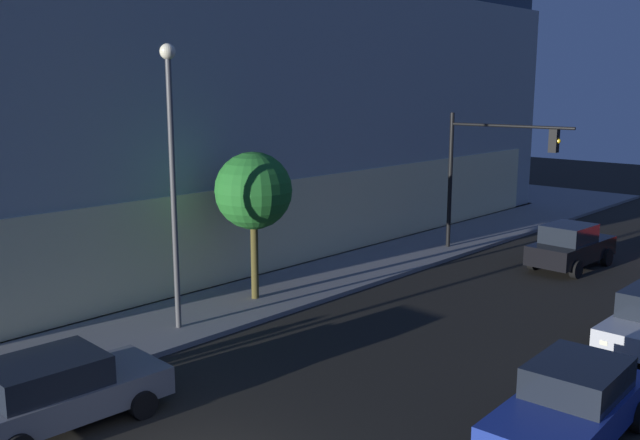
{
  "coord_description": "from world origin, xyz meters",
  "views": [
    {
      "loc": [
        -6.42,
        -9.36,
        7.1
      ],
      "look_at": [
        7.26,
        3.37,
        3.48
      ],
      "focal_mm": 38.96,
      "sensor_mm": 36.0,
      "label": 1
    }
  ],
  "objects_px": {
    "street_lamp_sidewalk": "(172,154)",
    "car_grey": "(58,390)",
    "modern_building": "(144,86)",
    "car_black": "(571,246)",
    "sidewalk_tree": "(253,191)",
    "traffic_light_far_corner": "(489,160)",
    "car_blue": "(571,404)"
  },
  "relations": [
    {
      "from": "street_lamp_sidewalk",
      "to": "car_grey",
      "type": "xyz_separation_m",
      "value": [
        -5.12,
        -2.86,
        -4.42
      ]
    },
    {
      "from": "modern_building",
      "to": "car_black",
      "type": "bearing_deg",
      "value": -77.78
    },
    {
      "from": "sidewalk_tree",
      "to": "modern_building",
      "type": "bearing_deg",
      "value": 67.75
    },
    {
      "from": "sidewalk_tree",
      "to": "car_grey",
      "type": "bearing_deg",
      "value": -158.64
    },
    {
      "from": "traffic_light_far_corner",
      "to": "street_lamp_sidewalk",
      "type": "bearing_deg",
      "value": 172.76
    },
    {
      "from": "street_lamp_sidewalk",
      "to": "sidewalk_tree",
      "type": "height_order",
      "value": "street_lamp_sidewalk"
    },
    {
      "from": "modern_building",
      "to": "street_lamp_sidewalk",
      "type": "bearing_deg",
      "value": -121.06
    },
    {
      "from": "sidewalk_tree",
      "to": "traffic_light_far_corner",
      "type": "bearing_deg",
      "value": -11.96
    },
    {
      "from": "street_lamp_sidewalk",
      "to": "car_blue",
      "type": "bearing_deg",
      "value": -81.87
    },
    {
      "from": "modern_building",
      "to": "car_blue",
      "type": "height_order",
      "value": "modern_building"
    },
    {
      "from": "sidewalk_tree",
      "to": "car_grey",
      "type": "relative_size",
      "value": 1.11
    },
    {
      "from": "street_lamp_sidewalk",
      "to": "car_black",
      "type": "xyz_separation_m",
      "value": [
        14.88,
        -5.32,
        -4.33
      ]
    },
    {
      "from": "traffic_light_far_corner",
      "to": "sidewalk_tree",
      "type": "xyz_separation_m",
      "value": [
        -10.93,
        2.32,
        -0.36
      ]
    },
    {
      "from": "traffic_light_far_corner",
      "to": "car_grey",
      "type": "distance_m",
      "value": 19.79
    },
    {
      "from": "street_lamp_sidewalk",
      "to": "car_black",
      "type": "bearing_deg",
      "value": -19.67
    },
    {
      "from": "modern_building",
      "to": "traffic_light_far_corner",
      "type": "xyz_separation_m",
      "value": [
        4.27,
        -18.6,
        -3.02
      ]
    },
    {
      "from": "car_grey",
      "to": "car_black",
      "type": "height_order",
      "value": "car_black"
    },
    {
      "from": "car_grey",
      "to": "traffic_light_far_corner",
      "type": "bearing_deg",
      "value": 3.03
    },
    {
      "from": "car_grey",
      "to": "car_blue",
      "type": "xyz_separation_m",
      "value": [
        6.7,
        -8.24,
        0.02
      ]
    },
    {
      "from": "street_lamp_sidewalk",
      "to": "car_blue",
      "type": "relative_size",
      "value": 1.69
    },
    {
      "from": "modern_building",
      "to": "sidewalk_tree",
      "type": "relative_size",
      "value": 7.17
    },
    {
      "from": "traffic_light_far_corner",
      "to": "car_blue",
      "type": "distance_m",
      "value": 16.13
    },
    {
      "from": "modern_building",
      "to": "traffic_light_far_corner",
      "type": "height_order",
      "value": "modern_building"
    },
    {
      "from": "modern_building",
      "to": "street_lamp_sidewalk",
      "type": "xyz_separation_m",
      "value": [
        -10.1,
        -16.77,
        -1.91
      ]
    },
    {
      "from": "traffic_light_far_corner",
      "to": "car_blue",
      "type": "height_order",
      "value": "traffic_light_far_corner"
    },
    {
      "from": "modern_building",
      "to": "car_grey",
      "type": "bearing_deg",
      "value": -127.79
    },
    {
      "from": "modern_building",
      "to": "car_grey",
      "type": "xyz_separation_m",
      "value": [
        -15.22,
        -19.63,
        -6.33
      ]
    },
    {
      "from": "street_lamp_sidewalk",
      "to": "sidewalk_tree",
      "type": "bearing_deg",
      "value": 8.11
    },
    {
      "from": "car_blue",
      "to": "modern_building",
      "type": "bearing_deg",
      "value": 73.0
    },
    {
      "from": "car_black",
      "to": "modern_building",
      "type": "bearing_deg",
      "value": 102.22
    },
    {
      "from": "traffic_light_far_corner",
      "to": "car_blue",
      "type": "xyz_separation_m",
      "value": [
        -12.79,
        -9.27,
        -3.3
      ]
    },
    {
      "from": "modern_building",
      "to": "traffic_light_far_corner",
      "type": "relative_size",
      "value": 6.0
    }
  ]
}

